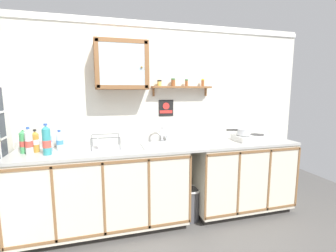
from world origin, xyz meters
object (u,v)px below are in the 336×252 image
dish_rack (105,147)px  warning_sign (166,108)px  wall_cabinet (122,65)px  trash_bin (190,203)px  bottle_soda_green_5 (24,142)px  bottle_opaque_white_3 (29,142)px  bottle_detergent_teal_1 (47,141)px  bottle_water_blue_0 (49,143)px  sink (166,145)px  saucepan (243,132)px  bottle_water_clear_4 (60,141)px  hot_plate_stove (251,138)px  bottle_juice_amber_2 (36,142)px

dish_rack → warning_sign: (0.77, 0.26, 0.40)m
wall_cabinet → trash_bin: 1.85m
bottle_soda_green_5 → dish_rack: size_ratio=0.82×
bottle_soda_green_5 → bottle_opaque_white_3: bearing=-49.7°
bottle_detergent_teal_1 → dish_rack: bottle_detergent_teal_1 is taller
wall_cabinet → bottle_water_blue_0: bearing=-173.7°
sink → bottle_water_blue_0: sink is taller
sink → dish_rack: size_ratio=1.78×
saucepan → bottle_opaque_white_3: bottle_opaque_white_3 is taller
saucepan → bottle_opaque_white_3: (-2.46, -0.03, 0.01)m
sink → dish_rack: sink is taller
bottle_soda_green_5 → dish_rack: 0.81m
bottle_detergent_teal_1 → dish_rack: size_ratio=0.99×
saucepan → bottle_water_clear_4: size_ratio=1.39×
sink → bottle_detergent_teal_1: bearing=-175.1°
bottle_water_clear_4 → warning_sign: (1.24, 0.17, 0.32)m
sink → bottle_opaque_white_3: 1.44m
bottle_detergent_teal_1 → bottle_water_blue_0: bearing=94.0°
bottle_detergent_teal_1 → bottle_opaque_white_3: bottle_detergent_teal_1 is taller
bottle_water_blue_0 → bottle_opaque_white_3: 0.19m
warning_sign → sink: bearing=-105.5°
wall_cabinet → warning_sign: size_ratio=2.85×
bottle_water_clear_4 → trash_bin: (1.46, -0.13, -0.84)m
bottle_water_clear_4 → bottle_opaque_white_3: bearing=-154.5°
bottle_opaque_white_3 → warning_sign: (1.50, 0.30, 0.29)m
bottle_soda_green_5 → wall_cabinet: 1.31m
hot_plate_stove → wall_cabinet: 1.85m
saucepan → wall_cabinet: wall_cabinet is taller
saucepan → hot_plate_stove: bearing=-11.5°
bottle_water_blue_0 → dish_rack: bearing=-5.4°
bottle_juice_amber_2 → warning_sign: (1.47, 0.20, 0.31)m
sink → bottle_soda_green_5: (-1.51, 0.02, 0.12)m
dish_rack → bottle_soda_green_5: bearing=176.4°
hot_plate_stove → wall_cabinet: wall_cabinet is taller
bottle_detergent_teal_1 → bottle_opaque_white_3: bearing=164.5°
bottle_water_clear_4 → wall_cabinet: 1.08m
trash_bin → dish_rack: bearing=177.5°
bottle_water_blue_0 → wall_cabinet: (0.79, 0.09, 0.83)m
sink → hot_plate_stove: bearing=-2.8°
bottle_water_blue_0 → bottle_detergent_teal_1: bearing=-86.0°
hot_plate_stove → bottle_water_clear_4: bottle_water_clear_4 is taller
bottle_water_blue_0 → bottle_juice_amber_2: bottle_juice_amber_2 is taller
bottle_detergent_teal_1 → warning_sign: warning_sign is taller
bottle_detergent_teal_1 → saucepan: bearing=1.9°
saucepan → bottle_juice_amber_2: size_ratio=1.27×
sink → bottle_detergent_teal_1: (-1.26, -0.11, 0.15)m
bottle_juice_amber_2 → bottle_water_clear_4: size_ratio=1.09×
bottle_juice_amber_2 → warning_sign: warning_sign is taller
sink → bottle_soda_green_5: bearing=179.1°
saucepan → bottle_water_clear_4: 2.20m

